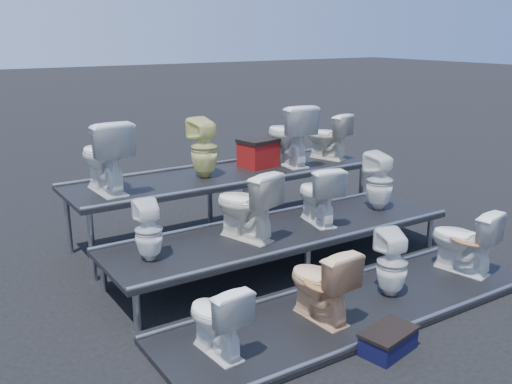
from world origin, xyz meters
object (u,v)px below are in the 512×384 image
toilet_2 (392,263)px  toilet_6 (318,194)px  toilet_7 (380,181)px  toilet_8 (104,156)px  step_stool (388,342)px  toilet_3 (463,240)px  toilet_1 (321,283)px  toilet_10 (288,134)px  toilet_11 (328,136)px  toilet_0 (217,318)px  toilet_5 (246,205)px  toilet_9 (204,148)px  toilet_4 (149,231)px  red_crate (258,155)px

toilet_2 → toilet_6: 1.36m
toilet_6 → toilet_7: bearing=-168.4°
toilet_6 → toilet_8: 2.54m
toilet_6 → step_stool: 2.28m
toilet_3 → step_stool: size_ratio=1.51×
toilet_7 → toilet_8: (-3.13, 1.30, 0.45)m
toilet_1 → toilet_8: 2.96m
toilet_10 → toilet_11: size_ratio=1.27×
toilet_0 → toilet_11: size_ratio=0.96×
toilet_6 → step_stool: bearing=79.7°
toilet_3 → toilet_10: size_ratio=0.87×
toilet_5 → toilet_9: toilet_9 is taller
toilet_4 → red_crate: size_ratio=1.31×
toilet_7 → toilet_9: toilet_9 is taller
toilet_2 → toilet_6: size_ratio=0.98×
toilet_7 → toilet_0: bearing=17.5°
toilet_9 → step_stool: size_ratio=1.55×
toilet_4 → toilet_10: bearing=-145.6°
toilet_6 → red_crate: red_crate is taller
toilet_7 → toilet_3: bearing=86.7°
toilet_4 → toilet_11: toilet_11 is taller
toilet_11 → red_crate: toilet_11 is taller
toilet_0 → red_crate: red_crate is taller
toilet_0 → toilet_4: bearing=-92.6°
toilet_7 → toilet_8: 3.42m
toilet_2 → red_crate: red_crate is taller
toilet_5 → toilet_7: toilet_5 is taller
red_crate → step_stool: bearing=-114.4°
toilet_4 → toilet_8: bearing=-82.6°
toilet_9 → red_crate: 0.93m
toilet_0 → toilet_1: 1.11m
step_stool → toilet_2: bearing=31.7°
toilet_2 → toilet_4: (-2.08, 1.30, 0.36)m
toilet_1 → toilet_4: (-1.15, 1.30, 0.34)m
toilet_3 → toilet_4: bearing=-33.8°
toilet_0 → toilet_3: 3.15m
toilet_11 → toilet_4: bearing=5.2°
toilet_3 → toilet_6: size_ratio=1.05×
toilet_0 → toilet_5: (1.09, 1.30, 0.47)m
toilet_6 → toilet_11: toilet_11 is taller
toilet_3 → toilet_8: 4.19m
toilet_4 → toilet_3: bearing=166.1°
toilet_0 → toilet_7: toilet_7 is taller
toilet_9 → toilet_8: bearing=-6.1°
toilet_6 → toilet_8: bearing=-19.9°
toilet_2 → toilet_6: toilet_6 is taller
toilet_6 → toilet_9: 1.60m
step_stool → toilet_10: bearing=56.6°
toilet_0 → toilet_8: bearing=-94.0°
toilet_7 → toilet_2: bearing=45.4°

